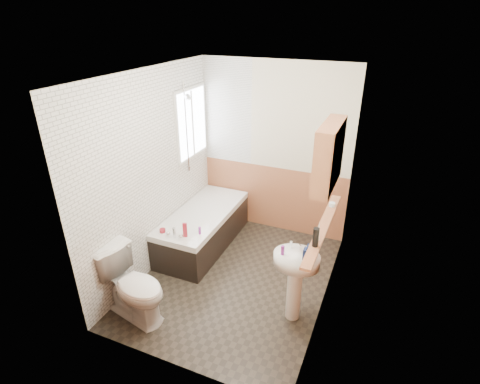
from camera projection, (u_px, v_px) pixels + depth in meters
name	position (u px, v px, depth m)	size (l,w,h in m)	color
floor	(235.00, 278.00, 4.74)	(2.80, 2.80, 0.00)	black
ceiling	(234.00, 74.00, 3.64)	(2.80, 2.80, 0.00)	white
wall_back	(274.00, 150.00, 5.36)	(2.20, 0.02, 2.50)	beige
wall_front	(165.00, 258.00, 3.02)	(2.20, 0.02, 2.50)	beige
wall_left	(152.00, 174.00, 4.58)	(0.02, 2.80, 2.50)	beige
wall_right	(335.00, 208.00, 3.80)	(0.02, 2.80, 2.50)	beige
wainscot_right	(325.00, 267.00, 4.14)	(0.01, 2.80, 1.00)	#B16D48
wainscot_front	(174.00, 325.00, 3.37)	(2.20, 0.01, 1.00)	#B16D48
wainscot_back	(272.00, 198.00, 5.67)	(2.20, 0.01, 1.00)	#B16D48
tile_cladding_left	(153.00, 174.00, 4.57)	(0.01, 2.80, 2.50)	white
tile_return_back	(227.00, 111.00, 5.37)	(0.75, 0.01, 1.50)	white
window	(192.00, 123.00, 5.18)	(0.03, 0.79, 0.99)	white
bathtub	(203.00, 227.00, 5.31)	(0.70, 1.65, 0.67)	black
shower_riser	(186.00, 121.00, 4.98)	(0.11, 0.08, 1.24)	silver
toilet	(133.00, 286.00, 4.01)	(0.45, 0.81, 0.79)	white
sink	(296.00, 273.00, 3.90)	(0.48, 0.39, 0.93)	white
pine_shelf	(323.00, 228.00, 3.78)	(0.10, 1.50, 0.03)	#B16D48
medicine_cabinet	(329.00, 156.00, 3.48)	(0.17, 0.69, 0.62)	#B16D48
foam_can	(316.00, 237.00, 3.42)	(0.06, 0.06, 0.19)	black
green_bottle	(319.00, 231.00, 3.51)	(0.04, 0.04, 0.20)	silver
black_jar	(332.00, 204.00, 4.15)	(0.07, 0.07, 0.04)	silver
soap_bottle	(307.00, 255.00, 3.71)	(0.08, 0.17, 0.08)	navy
clear_bottle	(283.00, 250.00, 3.78)	(0.04, 0.04, 0.10)	purple
blue_gel	(185.00, 230.00, 4.59)	(0.05, 0.03, 0.19)	maroon
cream_jar	(162.00, 231.00, 4.72)	(0.07, 0.07, 0.05)	maroon
orange_bottle	(200.00, 231.00, 4.67)	(0.03, 0.03, 0.10)	purple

